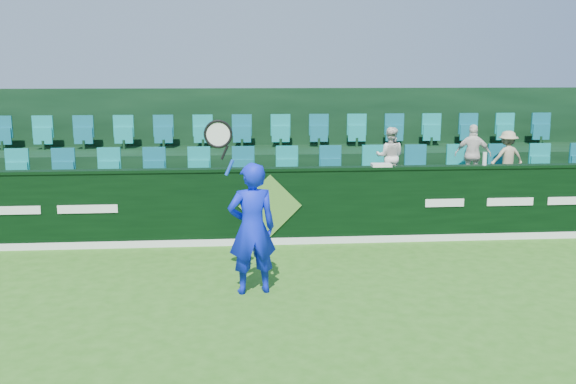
{
  "coord_description": "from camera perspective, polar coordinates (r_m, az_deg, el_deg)",
  "views": [
    {
      "loc": [
        -0.59,
        -6.96,
        3.03
      ],
      "look_at": [
        0.22,
        2.8,
        1.15
      ],
      "focal_mm": 40.0,
      "sensor_mm": 36.0,
      "label": 1
    }
  ],
  "objects": [
    {
      "name": "ground",
      "position": [
        7.62,
        0.09,
        -12.58
      ],
      "size": [
        60.0,
        60.0,
        0.0
      ],
      "primitive_type": "plane",
      "color": "#2C6A19",
      "rests_on": "ground"
    },
    {
      "name": "sponsor_hoarding",
      "position": [
        11.23,
        -1.62,
        -1.25
      ],
      "size": [
        16.0,
        0.25,
        1.35
      ],
      "color": "black",
      "rests_on": "ground"
    },
    {
      "name": "stand_tier_front",
      "position": [
        12.36,
        -1.9,
        -1.43
      ],
      "size": [
        16.0,
        2.0,
        0.8
      ],
      "primitive_type": "cube",
      "color": "black",
      "rests_on": "ground"
    },
    {
      "name": "stand_tier_back",
      "position": [
        14.18,
        -2.29,
        1.19
      ],
      "size": [
        16.0,
        1.8,
        1.3
      ],
      "primitive_type": "cube",
      "color": "black",
      "rests_on": "ground"
    },
    {
      "name": "stand_rear",
      "position": [
        14.53,
        -2.39,
        3.68
      ],
      "size": [
        16.0,
        4.1,
        2.6
      ],
      "color": "black",
      "rests_on": "ground"
    },
    {
      "name": "seat_row_front",
      "position": [
        12.62,
        -2.01,
        2.06
      ],
      "size": [
        13.5,
        0.5,
        0.6
      ],
      "primitive_type": "cube",
      "color": "teal",
      "rests_on": "stand_tier_front"
    },
    {
      "name": "seat_row_back",
      "position": [
        14.35,
        -2.37,
        5.13
      ],
      "size": [
        13.5,
        0.5,
        0.6
      ],
      "primitive_type": "cube",
      "color": "teal",
      "rests_on": "stand_tier_back"
    },
    {
      "name": "tennis_player",
      "position": [
        8.72,
        -3.25,
        -3.16
      ],
      "size": [
        1.04,
        0.54,
        2.45
      ],
      "color": "#0D1FE6",
      "rests_on": "ground"
    },
    {
      "name": "spectator_left",
      "position": [
        12.55,
        9.05,
        3.13
      ],
      "size": [
        0.65,
        0.57,
        1.14
      ],
      "primitive_type": "imported",
      "rotation": [
        0.0,
        0.0,
        2.86
      ],
      "color": "white",
      "rests_on": "stand_tier_front"
    },
    {
      "name": "spectator_middle",
      "position": [
        13.04,
        16.11,
        3.2
      ],
      "size": [
        0.74,
        0.48,
        1.18
      ],
      "primitive_type": "imported",
      "rotation": [
        0.0,
        0.0,
        2.84
      ],
      "color": "white",
      "rests_on": "stand_tier_front"
    },
    {
      "name": "spectator_right",
      "position": [
        13.31,
        18.9,
        2.92
      ],
      "size": [
        0.71,
        0.44,
        1.05
      ],
      "primitive_type": "imported",
      "rotation": [
        0.0,
        0.0,
        3.22
      ],
      "color": "tan",
      "rests_on": "stand_tier_front"
    },
    {
      "name": "towel",
      "position": [
        11.38,
        8.29,
        2.39
      ],
      "size": [
        0.34,
        0.22,
        0.05
      ],
      "primitive_type": "cube",
      "color": "silver",
      "rests_on": "sponsor_hoarding"
    },
    {
      "name": "drinks_bottle",
      "position": [
        11.92,
        17.08,
        2.85
      ],
      "size": [
        0.07,
        0.07,
        0.23
      ],
      "primitive_type": "cylinder",
      "color": "white",
      "rests_on": "sponsor_hoarding"
    }
  ]
}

